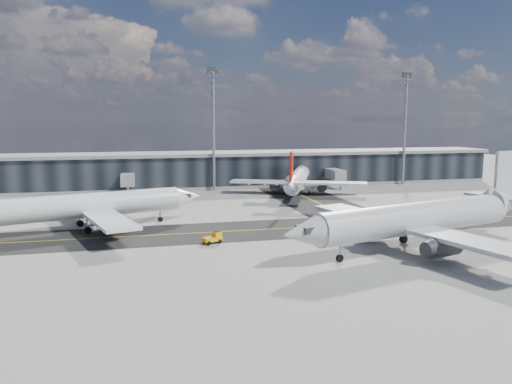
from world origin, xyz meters
TOP-DOWN VIEW (x-y plane):
  - ground at (0.00, 0.00)m, footprint 300.00×300.00m
  - taxiway_lanes at (3.91, 10.74)m, footprint 180.00×63.00m
  - terminal_concourse at (0.04, 54.93)m, footprint 152.00×19.80m
  - floodlight_masts at (0.00, 48.00)m, footprint 102.50×0.70m
  - airliner_af at (-25.79, 10.25)m, footprint 37.42×32.25m
  - airliner_redtail at (17.19, 36.59)m, footprint 30.25×34.99m
  - airliner_near at (18.19, -11.94)m, footprint 41.32×35.56m
  - baggage_tug at (-7.82, -2.86)m, footprint 2.86×2.06m
  - service_van at (19.29, 44.00)m, footprint 3.67×5.94m

SIDE VIEW (x-z plane):
  - ground at x=0.00m, z-range 0.00..0.00m
  - taxiway_lanes at x=3.91m, z-range -0.01..0.03m
  - service_van at x=19.29m, z-range 0.00..1.53m
  - baggage_tug at x=-7.82m, z-range 0.00..1.63m
  - airliner_redtail at x=17.19m, z-range -1.84..8.98m
  - airliner_af at x=-25.79m, z-range -1.92..9.38m
  - terminal_concourse at x=0.04m, z-range -0.31..8.49m
  - airliner_near at x=18.19m, z-range -2.10..10.30m
  - floodlight_masts at x=0.00m, z-range 1.16..30.06m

